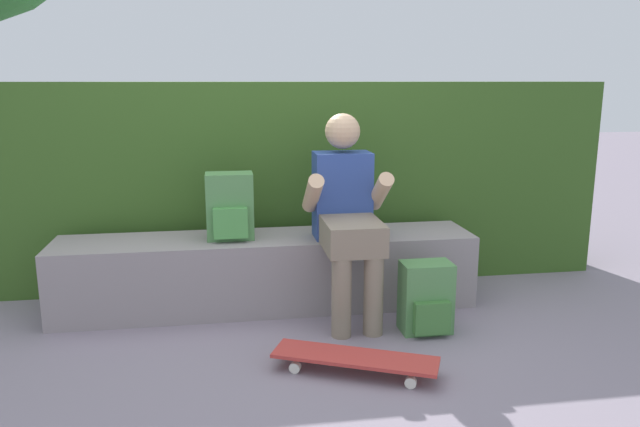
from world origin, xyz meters
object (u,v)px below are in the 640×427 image
Objects in this scene: person_skater at (347,210)px; backpack_on_ground at (426,299)px; skateboard_near_person at (355,358)px; backpack_on_bench at (230,207)px; bench_main at (267,272)px.

person_skater is 3.00× the size of backpack_on_ground.
backpack_on_bench reaches higher than skateboard_near_person.
bench_main is 1.01m from backpack_on_ground.
backpack_on_ground is (0.85, -0.54, -0.03)m from bench_main.
bench_main is 0.47m from backpack_on_bench.
person_skater is 0.95m from skateboard_near_person.
backpack_on_ground is (0.39, -0.32, -0.45)m from person_skater.
bench_main is 6.40× the size of backpack_on_bench.
person_skater is 0.71m from backpack_on_bench.
bench_main is 0.66m from person_skater.
skateboard_near_person is (-0.11, -0.76, -0.57)m from person_skater.
backpack_on_ground is at bearing 40.76° from skateboard_near_person.
backpack_on_ground is (1.07, -0.53, -0.45)m from backpack_on_bench.
person_skater is 0.68m from backpack_on_ground.
bench_main is 2.14× the size of person_skater.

